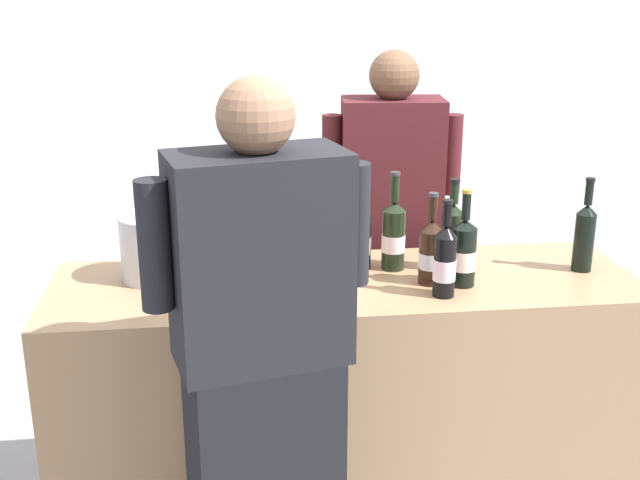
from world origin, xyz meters
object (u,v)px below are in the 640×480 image
object	(u,v)px
wine_glass	(323,256)
wine_bottle_0	(584,235)
wine_bottle_4	(359,238)
person_server	(389,257)
wine_bottle_6	(445,261)
wine_bottle_3	(431,252)
wine_bottle_5	(464,252)
wine_bottle_2	(393,235)
wine_bottle_1	(452,234)
person_guest	(263,400)
ice_bucket	(152,247)

from	to	relation	value
wine_glass	wine_bottle_0	bearing A→B (deg)	6.84
wine_bottle_4	person_server	distance (m)	0.54
wine_bottle_0	person_server	distance (m)	0.84
wine_bottle_6	wine_glass	xyz separation A→B (m)	(-0.39, 0.06, 0.01)
wine_bottle_3	wine_bottle_5	xyz separation A→B (m)	(0.10, -0.03, 0.00)
wine_bottle_3	person_server	size ratio (longest dim) A/B	0.19
wine_bottle_3	wine_bottle_2	bearing A→B (deg)	121.50
wine_bottle_1	wine_bottle_3	distance (m)	0.16
person_server	wine_glass	bearing A→B (deg)	-118.46
wine_bottle_3	wine_bottle_6	bearing A→B (deg)	-82.92
wine_bottle_3	person_guest	size ratio (longest dim) A/B	0.19
ice_bucket	wine_bottle_2	bearing A→B (deg)	-0.27
wine_bottle_0	ice_bucket	world-z (taller)	wine_bottle_0
wine_bottle_6	wine_bottle_1	bearing A→B (deg)	68.63
person_server	person_guest	world-z (taller)	person_guest
wine_bottle_3	wine_bottle_6	world-z (taller)	wine_bottle_6
wine_bottle_0	person_server	bearing A→B (deg)	135.62
wine_bottle_4	person_server	bearing A→B (deg)	64.96
wine_bottle_0	wine_bottle_5	distance (m)	0.47
wine_bottle_1	ice_bucket	world-z (taller)	wine_bottle_1
wine_bottle_1	ice_bucket	size ratio (longest dim) A/B	1.44
wine_bottle_5	wine_glass	size ratio (longest dim) A/B	1.68
wine_bottle_1	wine_glass	distance (m)	0.51
wine_bottle_3	wine_bottle_5	size ratio (longest dim) A/B	0.95
wine_bottle_2	ice_bucket	distance (m)	0.84
wine_bottle_6	wine_glass	distance (m)	0.39
wine_bottle_6	ice_bucket	world-z (taller)	wine_bottle_6
wine_bottle_3	person_server	world-z (taller)	person_server
wine_glass	person_guest	bearing A→B (deg)	-115.62
wine_bottle_2	wine_bottle_6	distance (m)	0.29
wine_bottle_1	person_server	distance (m)	0.57
wine_glass	wine_bottle_6	bearing A→B (deg)	-9.00
wine_bottle_5	person_server	world-z (taller)	person_server
wine_bottle_4	wine_bottle_2	bearing A→B (deg)	-10.72
wine_glass	ice_bucket	bearing A→B (deg)	159.11
person_server	wine_bottle_0	bearing A→B (deg)	-44.38
wine_bottle_1	person_server	size ratio (longest dim) A/B	0.20
wine_bottle_5	wine_bottle_3	bearing A→B (deg)	163.96
wine_bottle_1	wine_bottle_5	size ratio (longest dim) A/B	1.00
person_guest	wine_bottle_0	bearing A→B (deg)	26.69
wine_bottle_4	person_guest	bearing A→B (deg)	-118.68
wine_bottle_2	person_server	distance (m)	0.53
wine_bottle_5	person_server	xyz separation A→B (m)	(-0.11, 0.65, -0.24)
wine_glass	wine_bottle_2	bearing A→B (deg)	37.21
wine_glass	person_guest	distance (m)	0.58
ice_bucket	person_guest	size ratio (longest dim) A/B	0.14
wine_bottle_0	wine_bottle_2	xyz separation A→B (m)	(-0.66, 0.10, -0.00)
wine_bottle_6	wine_bottle_4	bearing A→B (deg)	127.75
wine_bottle_6	person_server	bearing A→B (deg)	91.66
ice_bucket	wine_bottle_0	bearing A→B (deg)	-3.87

